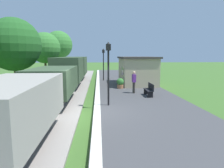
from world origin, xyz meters
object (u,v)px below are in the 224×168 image
at_px(potted_planter, 120,83).
at_px(tree_field_distant, 59,45).
at_px(lamp_post_far, 103,58).
at_px(freight_train, 64,75).
at_px(lamp_post_near, 108,62).
at_px(person_waiting, 134,81).
at_px(tree_field_left, 45,48).
at_px(station_hut, 137,70).
at_px(bench_near_hut, 149,89).
at_px(tree_trackside_far, 14,45).

xyz_separation_m(potted_planter, tree_field_distant, (-8.68, 17.82, 4.20)).
xyz_separation_m(potted_planter, lamp_post_far, (-1.35, 5.92, 2.08)).
relative_size(freight_train, lamp_post_near, 7.03).
bearing_deg(person_waiting, tree_field_left, -58.59).
xyz_separation_m(freight_train, person_waiting, (5.62, -1.80, -0.37)).
bearing_deg(person_waiting, station_hut, -110.87).
bearing_deg(potted_planter, station_hut, 53.69).
height_order(station_hut, lamp_post_near, lamp_post_near).
bearing_deg(potted_planter, tree_field_distant, 115.99).
xyz_separation_m(tree_field_left, tree_field_distant, (0.25, 8.14, 0.80)).
bearing_deg(bench_near_hut, lamp_post_far, 108.16).
bearing_deg(bench_near_hut, lamp_post_near, -140.13).
bearing_deg(tree_field_distant, freight_train, -78.06).
bearing_deg(tree_field_distant, person_waiting, -64.74).
height_order(person_waiting, tree_field_distant, tree_field_distant).
height_order(freight_train, tree_field_distant, tree_field_distant).
relative_size(station_hut, tree_trackside_far, 0.90).
height_order(tree_field_left, tree_field_distant, tree_field_distant).
distance_m(bench_near_hut, potted_planter, 3.91).
xyz_separation_m(lamp_post_near, tree_field_left, (-7.58, 15.75, 1.32)).
xyz_separation_m(freight_train, bench_near_hut, (6.55, -2.98, -0.83)).
relative_size(bench_near_hut, potted_planter, 1.64).
height_order(bench_near_hut, lamp_post_near, lamp_post_near).
relative_size(person_waiting, potted_planter, 1.87).
distance_m(lamp_post_far, tree_field_left, 8.56).
height_order(lamp_post_near, lamp_post_far, same).
distance_m(station_hut, potted_planter, 3.49).
bearing_deg(lamp_post_far, potted_planter, -77.19).
height_order(freight_train, potted_planter, freight_train).
bearing_deg(tree_field_distant, potted_planter, -64.01).
height_order(station_hut, tree_trackside_far, tree_trackside_far).
bearing_deg(tree_field_left, potted_planter, -47.28).
distance_m(station_hut, person_waiting, 5.18).
bearing_deg(station_hut, person_waiting, -103.16).
distance_m(lamp_post_near, lamp_post_far, 12.00).
bearing_deg(tree_field_left, tree_field_distant, 88.27).
distance_m(potted_planter, lamp_post_near, 6.56).
distance_m(freight_train, lamp_post_far, 7.42).
relative_size(freight_train, bench_near_hut, 17.33).
distance_m(person_waiting, potted_planter, 2.50).
xyz_separation_m(freight_train, lamp_post_near, (3.46, -5.56, 1.25)).
distance_m(station_hut, tree_field_distant, 18.79).
height_order(station_hut, lamp_post_far, lamp_post_far).
distance_m(bench_near_hut, tree_field_distant, 24.10).
bearing_deg(tree_trackside_far, tree_field_distant, 87.83).
xyz_separation_m(person_waiting, lamp_post_far, (-2.16, 8.24, 1.62)).
relative_size(bench_near_hut, tree_field_left, 0.24).
bearing_deg(tree_trackside_far, person_waiting, -17.39).
bearing_deg(lamp_post_near, person_waiting, 60.13).
bearing_deg(tree_trackside_far, freight_train, -16.97).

